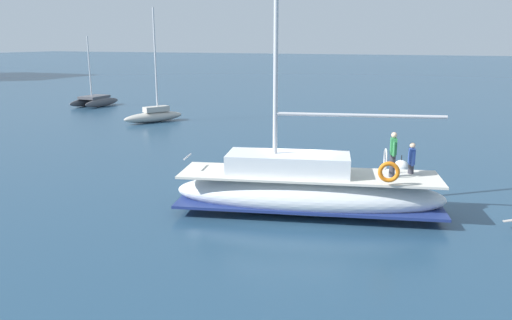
{
  "coord_description": "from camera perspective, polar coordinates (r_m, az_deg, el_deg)",
  "views": [
    {
      "loc": [
        -18.28,
        -5.3,
        6.11
      ],
      "look_at": [
        -1.58,
        1.32,
        1.8
      ],
      "focal_mm": 35.27,
      "sensor_mm": 36.0,
      "label": 1
    }
  ],
  "objects": [
    {
      "name": "ground_plane",
      "position": [
        19.99,
        5.22,
        -4.37
      ],
      "size": [
        400.0,
        400.0,
        0.0
      ],
      "primitive_type": "plane",
      "color": "navy"
    },
    {
      "name": "main_sailboat",
      "position": [
        18.1,
        5.67,
        -3.31
      ],
      "size": [
        4.53,
        9.89,
        11.5
      ],
      "color": "silver",
      "rests_on": "ground"
    },
    {
      "name": "moored_sloop_near",
      "position": [
        39.09,
        -11.5,
        5.06
      ],
      "size": [
        4.72,
        3.38,
        8.42
      ],
      "color": "#B7B2A8",
      "rests_on": "ground"
    },
    {
      "name": "moored_cutter_left",
      "position": [
        50.08,
        -17.86,
        6.47
      ],
      "size": [
        4.67,
        2.29,
        6.42
      ],
      "color": "#4C4C51",
      "rests_on": "ground"
    },
    {
      "name": "mooring_buoy",
      "position": [
        24.77,
        16.12,
        -0.82
      ],
      "size": [
        0.72,
        0.72,
        0.96
      ],
      "color": "silver",
      "rests_on": "ground"
    }
  ]
}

